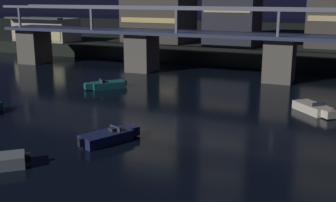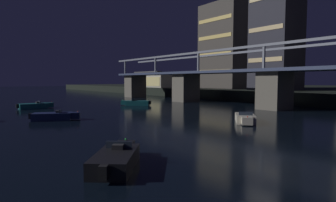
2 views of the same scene
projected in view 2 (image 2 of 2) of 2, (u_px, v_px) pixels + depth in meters
river_bridge at (275, 82)px, 41.73m from camera, size 85.40×6.40×9.38m
tower_west_low at (228, 46)px, 73.71m from camera, size 11.83×10.20×22.10m
tower_west_tall at (277, 15)px, 60.67m from camera, size 8.64×8.53×32.46m
waterfront_pavilion at (157, 80)px, 85.96m from camera, size 12.40×7.40×4.70m
speedboat_near_right at (116, 159)px, 14.00m from camera, size 4.58×4.17×1.16m
speedboat_mid_left at (35, 106)px, 43.12m from camera, size 1.87×5.20×1.16m
speedboat_mid_center at (54, 116)px, 30.57m from camera, size 3.34×4.97×1.16m
speedboat_mid_right at (136, 103)px, 48.76m from camera, size 4.25×4.51×1.16m
speedboat_far_left at (245, 118)px, 28.94m from camera, size 4.26×4.50×1.16m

